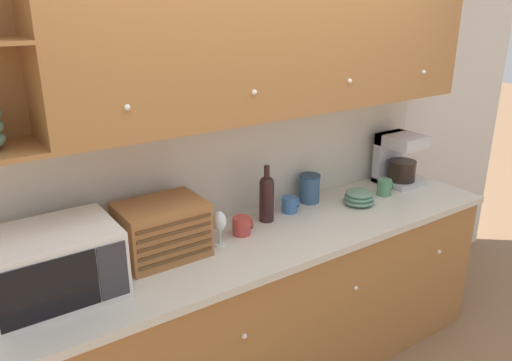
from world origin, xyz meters
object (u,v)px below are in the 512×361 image
mug (242,226)px  mug_patterned_third (384,187)px  wine_glass (220,223)px  bread_box (162,230)px  storage_canister (309,188)px  bowl_stack_on_counter (359,197)px  microwave (52,265)px  wine_bottle (267,196)px  mug_blue_second (290,204)px  coffee_maker (397,158)px

mug → mug_patterned_third: 1.05m
wine_glass → mug: size_ratio=1.67×
bread_box → mug: (0.44, -0.02, -0.09)m
storage_canister → bowl_stack_on_counter: 0.30m
microwave → wine_bottle: bearing=6.0°
wine_glass → bowl_stack_on_counter: wine_glass is taller
storage_canister → mug_patterned_third: storage_canister is taller
microwave → bowl_stack_on_counter: microwave is taller
bread_box → storage_canister: 1.04m
bread_box → mug_blue_second: (0.83, 0.07, -0.09)m
bowl_stack_on_counter → coffee_maker: bearing=15.5°
mug → mug_blue_second: 0.40m
microwave → coffee_maker: 2.26m
storage_canister → bowl_stack_on_counter: bearing=-43.0°
mug_blue_second → mug: bearing=-167.1°
microwave → mug_patterned_third: bearing=0.4°
bread_box → mug_patterned_third: 1.50m
wine_glass → mug: wine_glass is taller
mug → storage_canister: storage_canister is taller
wine_glass → bowl_stack_on_counter: (0.96, -0.02, -0.08)m
microwave → bowl_stack_on_counter: (1.76, -0.01, -0.10)m
wine_bottle → mug_patterned_third: (0.84, -0.11, -0.09)m
wine_bottle → storage_canister: wine_bottle is taller
mug → bowl_stack_on_counter: mug is taller
wine_glass → mug: (0.16, 0.04, -0.07)m
coffee_maker → wine_glass: bearing=-175.6°
bread_box → mug: bearing=-2.7°
microwave → bread_box: (0.52, 0.07, -0.01)m
wine_glass → bowl_stack_on_counter: bearing=-1.4°
wine_glass → coffee_maker: 1.46m
mug → bowl_stack_on_counter: bearing=-4.2°
mug_blue_second → mug_patterned_third: size_ratio=0.99×
mug_patterned_third → mug: bearing=177.8°
wine_bottle → mug_blue_second: wine_bottle is taller
bread_box → mug_patterned_third: (1.49, -0.06, -0.08)m
wine_glass → storage_canister: 0.77m
bread_box → wine_bottle: (0.65, 0.05, 0.01)m
bread_box → mug: 0.45m
mug_patterned_third → coffee_maker: size_ratio=0.31×
wine_glass → coffee_maker: (1.45, 0.11, 0.05)m
mug_blue_second → storage_canister: storage_canister is taller
mug → microwave: bearing=-176.8°
wine_bottle → coffee_maker: bearing=0.4°
wine_bottle → bowl_stack_on_counter: wine_bottle is taller
microwave → bread_box: bearing=8.2°
mug_blue_second → mug_patterned_third: (0.66, -0.13, 0.01)m
coffee_maker → storage_canister: bearing=174.4°
mug → coffee_maker: size_ratio=0.32×
mug_blue_second → storage_canister: 0.21m
bread_box → storage_canister: size_ratio=2.29×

